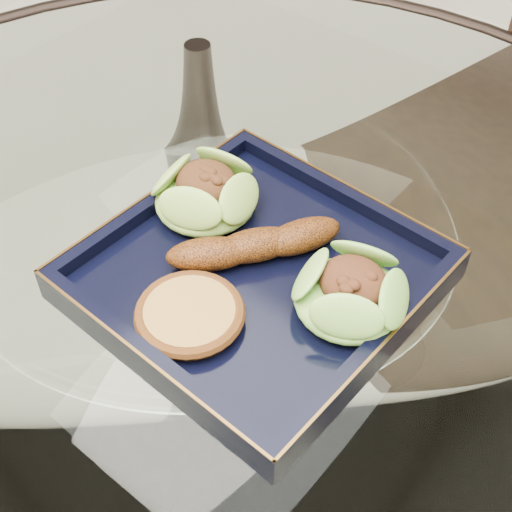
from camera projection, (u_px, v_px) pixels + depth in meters
The scene contains 6 objects.
dining_table at pixel (221, 362), 0.78m from camera, with size 1.13×1.13×0.77m.
navy_plate at pixel (256, 279), 0.64m from camera, with size 0.27×0.27×0.02m, color black.
lettuce_wrap_left at pixel (205, 196), 0.67m from camera, with size 0.10×0.10×0.03m, color olive.
lettuce_wrap_right at pixel (350, 295), 0.59m from camera, with size 0.09×0.09×0.03m, color #57972B.
roasted_plantain at pixel (256, 245), 0.63m from camera, with size 0.15×0.03×0.03m, color #632C0A.
crumb_patty at pixel (190, 315), 0.58m from camera, with size 0.08×0.08×0.01m, color #A47336.
Camera 1 is at (0.32, -0.33, 1.25)m, focal length 50.00 mm.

